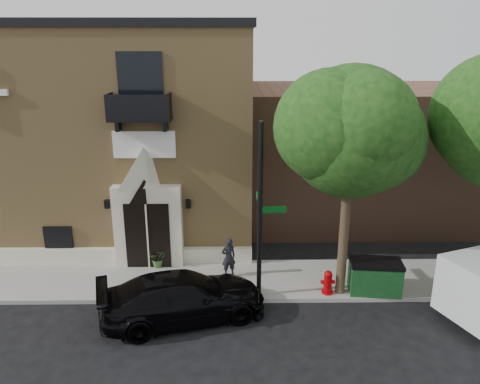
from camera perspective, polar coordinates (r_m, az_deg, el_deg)
The scene contains 11 objects.
ground at distance 16.57m, azimuth -8.91°, elevation -13.30°, with size 120.00×120.00×0.00m, color black.
sidewalk at distance 17.72m, azimuth -4.99°, elevation -10.65°, with size 42.00×3.00×0.15m, color gray.
church at distance 22.94m, azimuth -14.21°, elevation 7.58°, with size 12.20×11.01×9.30m.
neighbour_building at distance 25.54m, azimuth 21.65°, elevation 4.58°, with size 18.00×8.00×6.40m, color brown.
street_tree_left at distance 15.08m, azimuth 13.63°, elevation 7.25°, with size 4.97×4.38×7.77m.
black_sedan at distance 15.35m, azimuth -6.91°, elevation -12.62°, with size 2.14×5.26×1.53m, color black.
street_sign at distance 15.35m, azimuth 2.50°, elevation -2.46°, with size 0.96×0.96×6.04m.
fire_hydrant at distance 16.77m, azimuth 10.65°, elevation -10.75°, with size 0.49×0.39×0.85m.
dumpster at distance 17.16m, azimuth 16.12°, elevation -9.84°, with size 1.87×1.18×1.16m.
planter at distance 18.58m, azimuth -9.94°, elevation -7.95°, with size 0.64×0.56×0.72m, color #3D642B.
pedestrian_near at distance 17.49m, azimuth -1.41°, elevation -7.95°, with size 0.55×0.36×1.50m, color black.
Camera 1 is at (2.32, -14.03, 8.51)m, focal length 35.00 mm.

